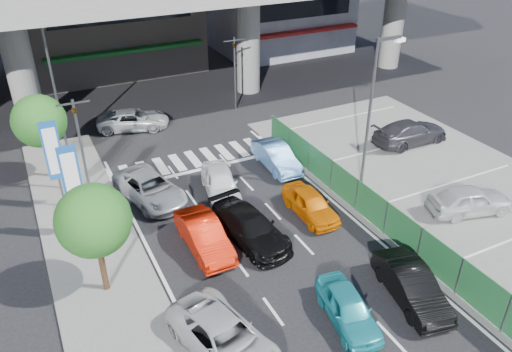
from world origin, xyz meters
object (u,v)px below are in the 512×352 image
sedan_white_mid_left (224,338)px  parked_sedan_white (470,200)px  taxi_orange_right (310,204)px  crossing_wagon_silver (133,120)px  traffic_cone (371,205)px  signboard_far (53,154)px  tree_far (39,121)px  taxi_teal_mid (348,308)px  kei_truck_front_right (276,157)px  parked_sedan_dgrey (411,132)px  wagon_silver_front_left (150,188)px  street_lamp_left (54,73)px  sedan_black_mid (250,227)px  street_lamp_right (374,103)px  hatch_black_mid_right (412,286)px  traffic_light_left (77,124)px  tree_near (94,221)px  traffic_light_right (234,56)px  sedan_white_front_mid (220,182)px  signboard_near (72,180)px  taxi_orange_left (204,236)px

sedan_white_mid_left → parked_sedan_white: size_ratio=1.17×
taxi_orange_right → crossing_wagon_silver: bearing=110.8°
traffic_cone → parked_sedan_white: bearing=-28.4°
signboard_far → parked_sedan_white: bearing=-28.0°
traffic_cone → tree_far: bearing=142.2°
taxi_teal_mid → taxi_orange_right: (2.46, 6.54, 0.03)m
kei_truck_front_right → parked_sedan_dgrey: 9.01m
wagon_silver_front_left → street_lamp_left: bearing=95.3°
sedan_black_mid → traffic_cone: 6.43m
street_lamp_right → hatch_black_mid_right: size_ratio=1.94×
traffic_light_left → street_lamp_right: 14.68m
tree_near → traffic_light_right: bearing=50.2°
tree_near → traffic_cone: (12.98, -0.18, -3.02)m
taxi_orange_right → parked_sedan_white: bearing=-24.8°
wagon_silver_front_left → sedan_white_front_mid: 3.63m
tree_near → taxi_teal_mid: tree_near is taller
sedan_white_mid_left → taxi_orange_right: bearing=26.4°
tree_near → taxi_orange_right: bearing=5.2°
signboard_far → tree_far: bearing=93.3°
signboard_near → traffic_cone: 14.09m
signboard_far → sedan_black_mid: (7.19, -6.58, -2.37)m
signboard_near → sedan_white_mid_left: size_ratio=0.98×
taxi_teal_mid → parked_sedan_dgrey: 16.12m
signboard_near → tree_far: bearing=95.3°
sedan_white_mid_left → wagon_silver_front_left: bearing=74.3°
tree_far → traffic_cone: 17.70m
sedan_white_mid_left → taxi_orange_right: sedan_white_mid_left is taller
tree_near → parked_sedan_dgrey: 20.63m
traffic_light_left → taxi_orange_right: (9.30, -7.08, -3.30)m
traffic_light_left → traffic_light_right: size_ratio=1.00×
sedan_black_mid → sedan_white_mid_left: bearing=-132.1°
hatch_black_mid_right → crossing_wagon_silver: bearing=116.4°
taxi_orange_right → taxi_teal_mid: bearing=-110.0°
traffic_light_left → street_lamp_left: 6.06m
taxi_orange_right → sedan_white_front_mid: 4.92m
street_lamp_right → wagon_silver_front_left: size_ratio=1.67×
street_lamp_left → taxi_orange_right: street_lamp_left is taller
tree_far → traffic_light_left: bearing=-57.4°
taxi_teal_mid → hatch_black_mid_right: hatch_black_mid_right is taller
taxi_orange_right → sedan_black_mid: bearing=-171.1°
tree_near → sedan_white_mid_left: 6.39m
traffic_light_right → taxi_orange_left: size_ratio=1.24×
sedan_white_mid_left → wagon_silver_front_left: size_ratio=1.01×
taxi_orange_right → wagon_silver_front_left: bearing=144.1°
street_lamp_left → hatch_black_mid_right: street_lamp_left is taller
tree_near → wagon_silver_front_left: (3.49, 5.82, -2.72)m
tree_far → sedan_white_front_mid: size_ratio=1.19×
traffic_light_left → signboard_far: bearing=-144.3°
signboard_far → taxi_orange_right: bearing=-29.6°
tree_near → taxi_orange_left: 5.30m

